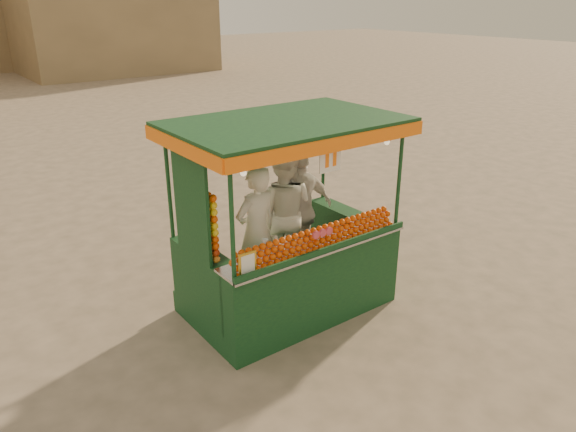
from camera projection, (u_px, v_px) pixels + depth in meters
ground at (277, 321)px, 6.48m from camera, size 90.00×90.00×0.00m
building_right at (112, 20)px, 27.23m from camera, size 9.00×6.00×5.00m
juice_cart at (288, 255)px, 6.39m from camera, size 2.59×1.68×2.35m
vendor_left at (257, 232)px, 6.29m from camera, size 0.62×0.44×1.59m
vendor_middle at (283, 212)px, 6.74m from camera, size 1.01×1.02×1.66m
vendor_right at (300, 210)px, 6.85m from camera, size 0.99×0.47×1.63m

